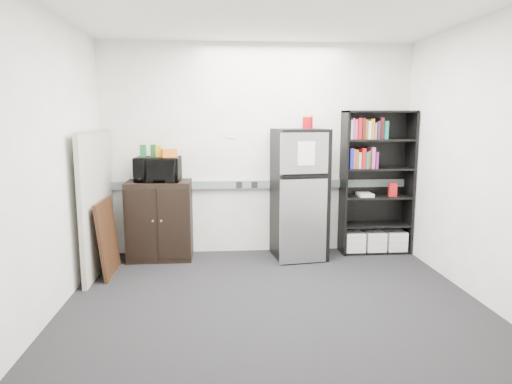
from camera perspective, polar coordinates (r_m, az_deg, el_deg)
floor at (r=4.54m, az=2.15°, el=-13.55°), size 4.00×4.00×0.00m
wall_back at (r=5.94m, az=0.25°, el=5.31°), size 4.00×0.02×2.70m
wall_right at (r=4.86m, az=26.41°, el=3.47°), size 0.02×3.50×2.70m
wall_left at (r=4.44m, az=-24.38°, el=3.15°), size 0.02×3.50×2.70m
ceiling at (r=4.29m, az=2.38°, el=21.93°), size 4.00×3.50×0.02m
electrical_raceway at (r=5.96m, az=0.27°, el=0.97°), size 3.92×0.05×0.10m
wall_note at (r=5.90m, az=-3.16°, el=7.21°), size 0.14×0.00×0.10m
bookshelf at (r=6.13m, az=14.80°, el=1.01°), size 0.90×0.34×1.85m
cubicle_partition at (r=5.50m, az=-19.27°, el=-1.18°), size 0.06×1.30×1.62m
cabinet at (r=5.84m, az=-11.92°, el=-3.46°), size 0.79×0.52×0.99m
microwave at (r=5.72m, az=-12.16°, el=2.80°), size 0.56×0.39×0.30m
snack_box_a at (r=5.76m, az=-13.93°, el=5.01°), size 0.07×0.05×0.15m
snack_box_b at (r=5.74m, az=-12.70°, el=5.05°), size 0.08×0.06×0.15m
snack_box_c at (r=5.74m, az=-12.05°, el=5.01°), size 0.08×0.06×0.14m
snack_bag at (r=5.67m, az=-10.78°, el=4.81°), size 0.20×0.15×0.10m
refrigerator at (r=5.74m, az=5.42°, el=-0.28°), size 0.69×0.71×1.63m
coffee_can at (r=5.81m, az=6.47°, el=8.78°), size 0.13×0.13×0.18m
framed_poster at (r=5.43m, az=-18.04°, el=-5.41°), size 0.12×0.67×0.85m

